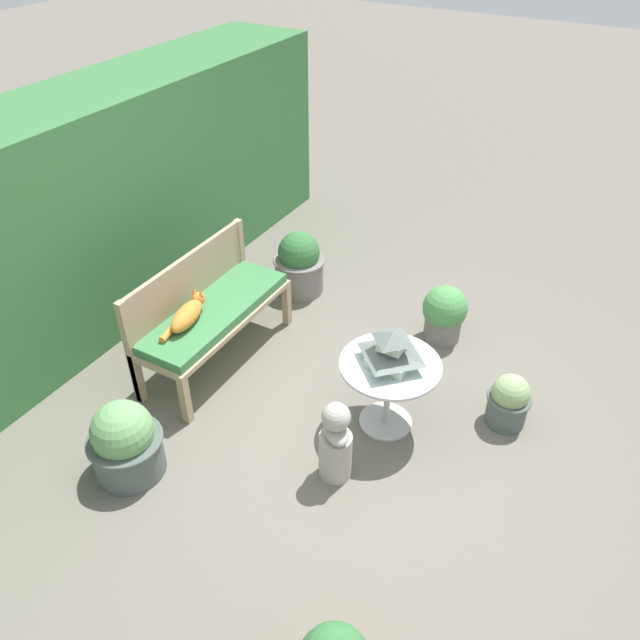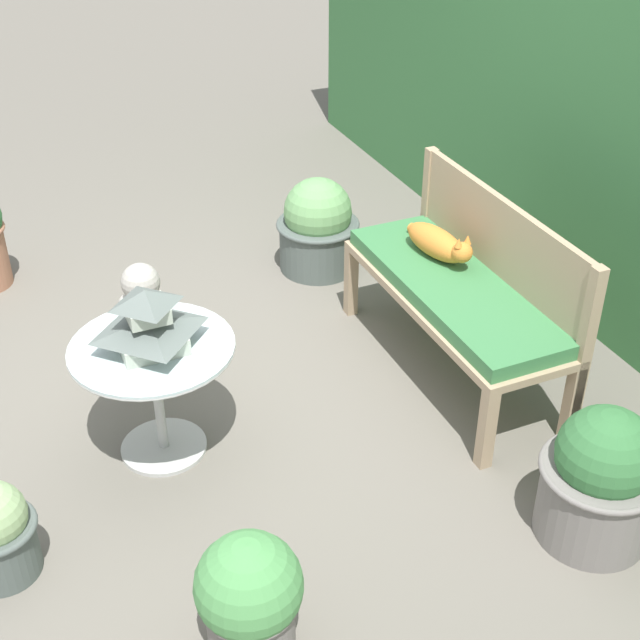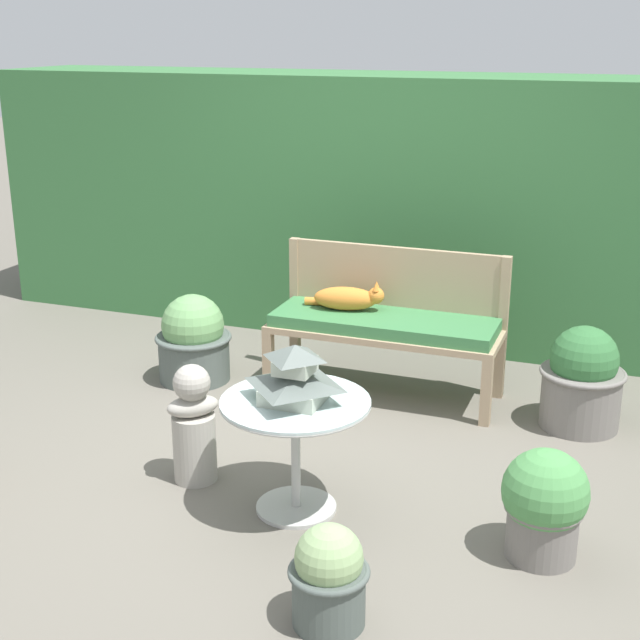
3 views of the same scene
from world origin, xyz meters
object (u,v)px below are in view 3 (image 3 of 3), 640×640
Objects in this scene: patio_table at (295,424)px; potted_plant_table_near at (329,577)px; garden_bust at (194,426)px; garden_bench at (384,328)px; potted_plant_patio_mid at (544,504)px; pagoda_birdhouse at (295,377)px; potted_plant_path_edge at (194,341)px; cat at (348,298)px; potted_plant_bench_left at (582,380)px.

patio_table is 1.67× the size of potted_plant_table_near.
garden_bust is at bearing 140.55° from potted_plant_table_near.
potted_plant_patio_mid is at bearing -51.90° from garden_bench.
patio_table is at bearing 120.31° from potted_plant_table_near.
potted_plant_path_edge is (-1.24, 1.30, -0.42)m from pagoda_birdhouse.
cat is 2.42m from potted_plant_table_near.
pagoda_birdhouse is 0.87× the size of potted_plant_table_near.
potted_plant_path_edge is 1.36× the size of potted_plant_table_near.
cat reaches higher than potted_plant_table_near.
potted_plant_path_edge is at bearing -176.66° from potted_plant_bench_left.
pagoda_birdhouse is at bearing -89.53° from garden_bench.
potted_plant_bench_left reaches higher than potted_plant_patio_mid.
garden_bench is 1.51m from garden_bust.
patio_table is at bearing -179.71° from potted_plant_patio_mid.
patio_table is at bearing -46.39° from potted_plant_path_edge.
garden_bench reaches higher than potted_plant_table_near.
garden_bust is 1.75m from potted_plant_patio_mid.
potted_plant_table_near is (0.45, -2.24, -0.24)m from garden_bench.
cat is at bearing 176.52° from potted_plant_bench_left.
pagoda_birdhouse is 0.59× the size of garden_bust.
patio_table is at bearing -89.53° from garden_bench.
garden_bust is (-0.58, -1.39, -0.15)m from garden_bench.
garden_bench is 2.30m from potted_plant_table_near.
potted_plant_bench_left is (1.45, -0.09, -0.31)m from cat.
potted_plant_path_edge reaches higher than patio_table.
patio_table is 1.88m from potted_plant_bench_left.
potted_plant_table_near is at bearing -59.69° from patio_table.
garden_bust is 1.24× the size of potted_plant_patio_mid.
potted_plant_table_near is (0.44, -0.75, -0.48)m from pagoda_birdhouse.
garden_bench is 3.91× the size of pagoda_birdhouse.
garden_bench is 2.84× the size of potted_plant_patio_mid.
potted_plant_table_near is (0.44, -0.75, -0.24)m from patio_table.
potted_plant_bench_left is at bearing -2.05° from garden_bench.
potted_plant_table_near is (1.03, -0.85, -0.09)m from garden_bust.
garden_bench is 2.02× the size of patio_table.
potted_plant_patio_mid is (1.74, -0.09, -0.04)m from garden_bust.
garden_bust reaches higher than potted_plant_table_near.
garden_bench is 1.51m from pagoda_birdhouse.
cat is 0.74× the size of patio_table.
garden_bench is 0.30m from cat.
potted_plant_bench_left is at bearing 3.34° from potted_plant_path_edge.
garden_bench is 2.48× the size of potted_plant_path_edge.
cat is at bearing 99.86° from patio_table.
garden_bench is 1.89m from potted_plant_patio_mid.
cat is 1.42× the size of pagoda_birdhouse.
potted_plant_path_edge is at bearing 133.61° from pagoda_birdhouse.
pagoda_birdhouse is (0.27, -1.53, 0.09)m from cat.
potted_plant_patio_mid is (2.39, -1.30, -0.01)m from potted_plant_path_edge.
pagoda_birdhouse reaches higher than potted_plant_bench_left.
garden_bench is 1.49m from patio_table.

